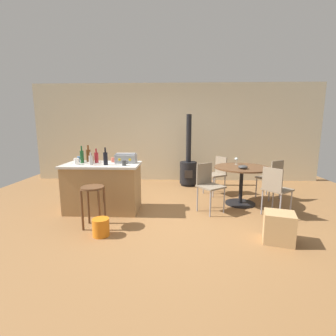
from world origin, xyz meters
TOP-DOWN VIEW (x-y plane):
  - ground_plane at (0.00, 0.00)m, footprint 8.80×8.80m
  - back_wall at (0.00, 2.92)m, footprint 8.00×0.10m
  - kitchen_island at (-1.31, 0.26)m, footprint 1.36×0.75m
  - wooden_stool at (-1.24, -0.49)m, footprint 0.35×0.35m
  - dining_table at (1.34, 0.74)m, footprint 1.07×1.07m
  - folding_chair_near at (0.63, 0.31)m, footprint 0.56×0.56m
  - folding_chair_far at (1.75, 0.09)m, footprint 0.56×0.56m
  - folding_chair_left at (2.07, 1.10)m, footprint 0.55×0.55m
  - folding_chair_right at (0.96, 1.46)m, footprint 0.55×0.55m
  - wood_stove at (0.34, 2.23)m, footprint 0.44×0.45m
  - toolbox at (-0.89, 0.37)m, footprint 0.38×0.25m
  - bottle_0 at (-1.46, 0.12)m, footprint 0.07×0.07m
  - bottle_1 at (-1.64, 0.52)m, footprint 0.08×0.08m
  - bottle_2 at (-1.70, 0.34)m, footprint 0.07×0.07m
  - bottle_3 at (-1.44, 0.37)m, footprint 0.07×0.07m
  - bottle_4 at (-1.20, 0.14)m, footprint 0.07×0.07m
  - bottle_5 at (-1.50, 0.28)m, footprint 0.07×0.07m
  - cup_0 at (-1.15, 0.46)m, footprint 0.11×0.07m
  - cup_1 at (-1.79, 0.44)m, footprint 0.12×0.09m
  - cup_2 at (-0.86, 0.08)m, footprint 0.11×0.07m
  - cup_3 at (-1.74, 0.18)m, footprint 0.13×0.09m
  - wine_glass at (1.29, 1.04)m, footprint 0.07×0.07m
  - serving_bowl at (1.29, 0.52)m, footprint 0.18×0.18m
  - cardboard_box at (1.45, -0.88)m, footprint 0.47×0.44m
  - plastic_bucket at (-1.03, -0.79)m, footprint 0.24×0.24m

SIDE VIEW (x-z plane):
  - ground_plane at x=0.00m, z-range 0.00..0.00m
  - plastic_bucket at x=-1.03m, z-range 0.00..0.26m
  - cardboard_box at x=1.45m, z-range 0.00..0.42m
  - kitchen_island at x=-1.31m, z-range 0.00..0.89m
  - wood_stove at x=0.34m, z-range -0.46..1.37m
  - wooden_stool at x=-1.24m, z-range 0.16..0.81m
  - folding_chair_left at x=2.07m, z-range 0.07..0.93m
  - folding_chair_right at x=0.96m, z-range 0.08..0.93m
  - folding_chair_far at x=1.75m, z-range 0.08..0.95m
  - folding_chair_near at x=0.63m, z-range 0.09..0.97m
  - dining_table at x=1.34m, z-range 0.20..0.97m
  - serving_bowl at x=1.29m, z-range 0.76..0.83m
  - wine_glass at x=1.29m, z-range 0.80..0.94m
  - cup_0 at x=-1.15m, z-range 0.89..0.97m
  - cup_2 at x=-0.86m, z-range 0.89..0.98m
  - cup_1 at x=-1.79m, z-range 0.89..0.99m
  - cup_3 at x=-1.74m, z-range 0.89..0.99m
  - bottle_5 at x=-1.50m, z-range 0.86..1.05m
  - toolbox at x=-0.89m, z-range 0.88..1.06m
  - bottle_0 at x=-1.46m, z-range 0.86..1.09m
  - bottle_3 at x=-1.44m, z-range 0.86..1.12m
  - bottle_4 at x=-1.20m, z-range 0.85..1.16m
  - bottle_1 at x=-1.64m, z-range 0.85..1.16m
  - bottle_2 at x=-1.70m, z-range 0.85..1.16m
  - back_wall at x=0.00m, z-range 0.00..2.70m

